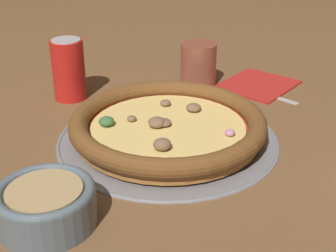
{
  "coord_description": "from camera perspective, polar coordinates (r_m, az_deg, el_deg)",
  "views": [
    {
      "loc": [
        -0.25,
        -0.67,
        0.38
      ],
      "look_at": [
        0.0,
        0.0,
        0.03
      ],
      "focal_mm": 50.0,
      "sensor_mm": 36.0,
      "label": 1
    }
  ],
  "objects": [
    {
      "name": "fork",
      "position": [
        1.02,
        11.04,
        4.14
      ],
      "size": [
        0.09,
        0.15,
        0.0
      ],
      "rotation": [
        0.0,
        0.0,
        8.3
      ],
      "color": "#B7B7BC",
      "rests_on": "ground_plane"
    },
    {
      "name": "napkin",
      "position": [
        1.05,
        10.88,
        5.06
      ],
      "size": [
        0.21,
        0.2,
        0.01
      ],
      "rotation": [
        0.0,
        0.0,
        0.53
      ],
      "color": "#B2231E",
      "rests_on": "ground_plane"
    },
    {
      "name": "drinking_cup",
      "position": [
        1.02,
        3.71,
        7.43
      ],
      "size": [
        0.08,
        0.08,
        0.1
      ],
      "color": "brown",
      "rests_on": "ground_plane"
    },
    {
      "name": "pizza_tray",
      "position": [
        0.8,
        0.0,
        -1.42
      ],
      "size": [
        0.38,
        0.38,
        0.01
      ],
      "color": "gray",
      "rests_on": "ground_plane"
    },
    {
      "name": "bowl_near",
      "position": [
        0.62,
        -14.66,
        -9.12
      ],
      "size": [
        0.13,
        0.13,
        0.05
      ],
      "color": "slate",
      "rests_on": "ground_plane"
    },
    {
      "name": "pizza",
      "position": [
        0.79,
        -0.01,
        0.14
      ],
      "size": [
        0.33,
        0.33,
        0.04
      ],
      "color": "#A86B33",
      "rests_on": "pizza_tray"
    },
    {
      "name": "ground_plane",
      "position": [
        0.81,
        0.0,
        -1.62
      ],
      "size": [
        3.0,
        3.0,
        0.0
      ],
      "primitive_type": "plane",
      "color": "brown"
    },
    {
      "name": "beverage_can",
      "position": [
        0.97,
        -12.02,
        6.75
      ],
      "size": [
        0.07,
        0.07,
        0.12
      ],
      "color": "red",
      "rests_on": "ground_plane"
    }
  ]
}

